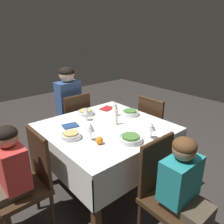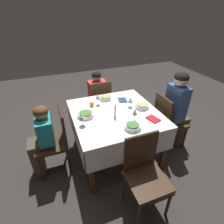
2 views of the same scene
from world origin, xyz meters
TOP-DOWN VIEW (x-y plane):
  - ground_plane at (0.00, 0.00)m, footprint 8.00×8.00m
  - dining_table at (0.00, 0.00)m, footprint 1.14×1.11m
  - chair_north at (0.10, 0.79)m, footprint 0.40×0.40m
  - chair_south at (-0.05, -0.79)m, footprint 0.40×0.40m
  - chair_west at (-0.81, 0.02)m, footprint 0.40×0.40m
  - chair_east at (0.81, 0.01)m, footprint 0.40×0.40m
  - person_adult_denim at (0.10, 0.94)m, footprint 0.30×0.34m
  - person_child_teal at (-0.05, -0.96)m, footprint 0.30×0.33m
  - person_child_red at (-0.97, 0.02)m, footprint 0.33×0.30m
  - bowl_north at (0.02, 0.38)m, footprint 0.18×0.18m
  - wine_glass_north at (-0.06, 0.24)m, footprint 0.07×0.07m
  - bowl_south at (-0.04, -0.39)m, footprint 0.21×0.21m
  - wine_glass_south at (0.13, -0.46)m, footprint 0.08×0.08m
  - bowl_west at (-0.39, 0.00)m, footprint 0.18×0.18m
  - wine_glass_west at (-0.28, -0.15)m, footprint 0.07×0.07m
  - bowl_east at (0.40, 0.05)m, footprint 0.19×0.19m
  - wine_glass_east at (0.25, 0.15)m, footprint 0.06×0.06m
  - candle_centerpiece at (0.10, -0.04)m, footprint 0.05×0.05m
  - orange_fruit at (-0.27, -0.24)m, footprint 0.06×0.06m
  - napkin_red_folded at (-0.27, 0.22)m, footprint 0.17×0.14m
  - napkin_spare_side at (0.32, 0.37)m, footprint 0.18×0.15m

SIDE VIEW (x-z plane):
  - ground_plane at x=0.00m, z-range 0.00..0.00m
  - chair_north at x=0.10m, z-range 0.05..0.95m
  - chair_south at x=-0.05m, z-range 0.05..0.95m
  - chair_west at x=-0.81m, z-range 0.05..0.95m
  - chair_east at x=0.81m, z-range 0.05..0.95m
  - person_child_teal at x=-0.05m, z-range 0.05..1.04m
  - person_child_red at x=-0.97m, z-range 0.05..1.06m
  - dining_table at x=0.00m, z-range 0.27..1.02m
  - person_adult_denim at x=0.10m, z-range 0.08..1.30m
  - napkin_red_folded at x=-0.27m, z-range 0.75..0.76m
  - napkin_spare_side at x=0.32m, z-range 0.75..0.76m
  - bowl_south at x=-0.04m, z-range 0.75..0.81m
  - bowl_east at x=0.40m, z-range 0.75..0.81m
  - bowl_north at x=0.02m, z-range 0.75..0.81m
  - bowl_west at x=-0.39m, z-range 0.75..0.81m
  - orange_fruit at x=-0.27m, z-range 0.75..0.81m
  - candle_centerpiece at x=0.10m, z-range 0.73..0.91m
  - wine_glass_north at x=-0.06m, z-range 0.78..0.93m
  - wine_glass_south at x=0.13m, z-range 0.79..0.94m
  - wine_glass_east at x=0.25m, z-range 0.78..0.95m
  - wine_glass_west at x=-0.28m, z-range 0.79..0.95m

